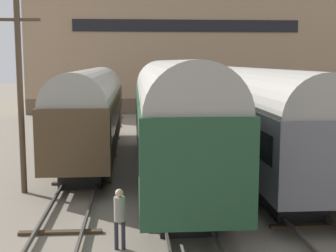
% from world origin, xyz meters
% --- Properties ---
extents(ground_plane, '(200.00, 200.00, 0.00)m').
position_xyz_m(ground_plane, '(0.00, 0.00, 0.00)').
color(ground_plane, slate).
extents(track_left, '(2.60, 60.00, 0.26)m').
position_xyz_m(track_left, '(-4.01, 0.00, 0.14)').
color(track_left, '#4C4742').
rests_on(track_left, ground).
extents(track_middle, '(2.60, 60.00, 0.26)m').
position_xyz_m(track_middle, '(0.00, 0.00, 0.14)').
color(track_middle, '#4C4742').
rests_on(track_middle, ground).
extents(track_right, '(2.60, 60.00, 0.26)m').
position_xyz_m(track_right, '(4.01, 0.00, 0.14)').
color(track_right, '#4C4742').
rests_on(track_right, ground).
extents(train_car_green, '(3.11, 18.88, 5.44)m').
position_xyz_m(train_car_green, '(0.00, 3.68, 3.09)').
color(train_car_green, black).
rests_on(train_car_green, ground).
extents(train_car_grey, '(3.02, 16.90, 5.07)m').
position_xyz_m(train_car_grey, '(4.01, 4.11, 2.88)').
color(train_car_grey, black).
rests_on(train_car_grey, ground).
extents(train_car_brown, '(2.89, 17.31, 4.97)m').
position_xyz_m(train_car_brown, '(-4.01, 8.91, 2.83)').
color(train_car_brown, black).
rests_on(train_car_brown, ground).
extents(bench, '(1.40, 0.40, 0.91)m').
position_xyz_m(bench, '(6.35, 3.34, 1.56)').
color(bench, '#2D4C33').
rests_on(bench, station_platform).
extents(person_worker, '(0.32, 0.32, 1.79)m').
position_xyz_m(person_worker, '(-2.10, -4.36, 1.09)').
color(person_worker, '#282833').
rests_on(person_worker, ground).
extents(utility_pole, '(1.80, 0.24, 7.95)m').
position_xyz_m(utility_pole, '(-6.22, 1.83, 4.14)').
color(utility_pole, '#473828').
rests_on(utility_pole, ground).
extents(warehouse_building, '(32.53, 11.46, 16.18)m').
position_xyz_m(warehouse_building, '(3.68, 35.98, 8.09)').
color(warehouse_building, brown).
rests_on(warehouse_building, ground).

